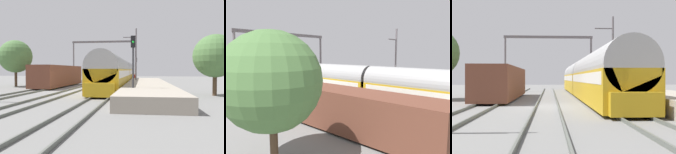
{
  "view_description": "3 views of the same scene",
  "coord_description": "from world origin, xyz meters",
  "views": [
    {
      "loc": [
        7.32,
        -23.71,
        2.26
      ],
      "look_at": [
        4.04,
        1.13,
        1.5
      ],
      "focal_mm": 36.98,
      "sensor_mm": 36.0,
      "label": 1
    },
    {
      "loc": [
        -14.73,
        -1.87,
        5.36
      ],
      "look_at": [
        0.89,
        12.04,
        2.91
      ],
      "focal_mm": 32.76,
      "sensor_mm": 36.0,
      "label": 2
    },
    {
      "loc": [
        0.19,
        -18.1,
        1.88
      ],
      "look_at": [
        2.02,
        16.85,
        2.04
      ],
      "focal_mm": 43.48,
      "sensor_mm": 36.0,
      "label": 3
    }
  ],
  "objects": [
    {
      "name": "ground",
      "position": [
        0.0,
        0.0,
        0.0
      ],
      "size": [
        120.0,
        120.0,
        0.0
      ],
      "primitive_type": "plane",
      "color": "slate"
    },
    {
      "name": "track_far_west",
      "position": [
        -4.04,
        0.0,
        0.08
      ],
      "size": [
        1.52,
        60.0,
        0.16
      ],
      "color": "#595D56",
      "rests_on": "ground"
    },
    {
      "name": "track_west",
      "position": [
        0.0,
        0.0,
        0.08
      ],
      "size": [
        1.52,
        60.0,
        0.16
      ],
      "color": "#595D56",
      "rests_on": "ground"
    },
    {
      "name": "track_east",
      "position": [
        4.04,
        0.0,
        0.08
      ],
      "size": [
        1.52,
        60.0,
        0.16
      ],
      "color": "#595D56",
      "rests_on": "ground"
    },
    {
      "name": "platform",
      "position": [
        7.86,
        2.0,
        0.45
      ],
      "size": [
        4.4,
        28.0,
        0.9
      ],
      "color": "#A39989",
      "rests_on": "ground"
    },
    {
      "name": "passenger_train",
      "position": [
        4.04,
        10.19,
        1.97
      ],
      "size": [
        2.93,
        32.85,
        3.82
      ],
      "color": "gold",
      "rests_on": "ground"
    },
    {
      "name": "freight_car",
      "position": [
        -4.04,
        6.68,
        1.47
      ],
      "size": [
        2.8,
        13.0,
        2.7
      ],
      "color": "brown",
      "rests_on": "ground"
    },
    {
      "name": "person_crossing",
      "position": [
        5.87,
        15.69,
        1.03
      ],
      "size": [
        0.46,
        0.43,
        1.73
      ],
      "rotation": [
        0.0,
        0.0,
        5.65
      ],
      "color": "#353535",
      "rests_on": "ground"
    },
    {
      "name": "railway_signal_far",
      "position": [
        5.96,
        28.18,
        3.21
      ],
      "size": [
        0.36,
        0.3,
        5.0
      ],
      "color": "#2D2D33",
      "rests_on": "ground"
    },
    {
      "name": "catenary_gantry",
      "position": [
        0.0,
        20.06,
        5.63
      ],
      "size": [
        12.48,
        0.28,
        7.86
      ],
      "color": "#635C60",
      "rests_on": "ground"
    },
    {
      "name": "catenary_pole_east_mid",
      "position": [
        6.39,
        8.44,
        4.15
      ],
      "size": [
        1.9,
        0.2,
        8.0
      ],
      "color": "#635C60",
      "rests_on": "ground"
    }
  ]
}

